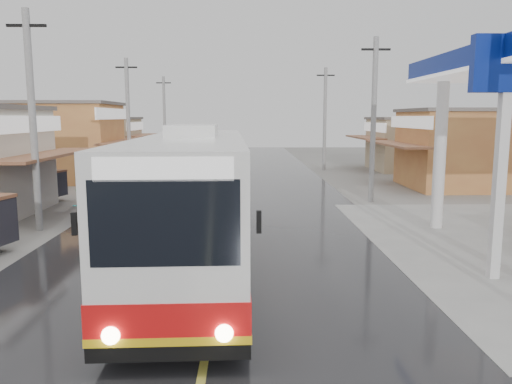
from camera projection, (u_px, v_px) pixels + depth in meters
ground at (210, 329)px, 9.96m from camera, size 120.00×120.00×0.00m
road at (231, 202)px, 24.79m from camera, size 12.00×90.00×0.02m
centre_line at (231, 202)px, 24.79m from camera, size 0.15×90.00×0.01m
utility_poles_left at (95, 199)px, 25.63m from camera, size 1.60×50.00×8.00m
utility_poles_right at (371, 202)px, 24.94m from camera, size 1.60×36.00×8.00m
coach_bus at (195, 199)px, 14.01m from camera, size 3.17×12.82×3.98m
second_bus at (129, 178)px, 22.48m from camera, size 2.91×8.42×2.74m
cyclist at (87, 212)px, 18.53m from camera, size 0.75×2.02×2.16m
tricycle_far at (45, 185)px, 24.63m from camera, size 1.82×2.32×1.57m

